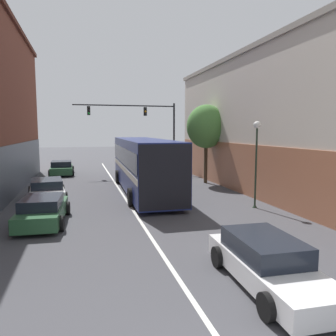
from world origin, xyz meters
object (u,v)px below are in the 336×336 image
at_px(street_lamp, 256,152).
at_px(street_tree_near, 206,127).
at_px(parked_car_left_mid, 62,168).
at_px(parked_car_left_far, 43,210).
at_px(traffic_signal_gantry, 145,122).
at_px(hatchback_foreground, 267,263).
at_px(bus, 143,162).
at_px(parked_car_left_near, 47,190).

height_order(street_lamp, street_tree_near, street_tree_near).
distance_m(parked_car_left_mid, street_lamp, 19.45).
height_order(parked_car_left_far, street_lamp, street_lamp).
distance_m(parked_car_left_far, traffic_signal_gantry, 18.25).
distance_m(hatchback_foreground, street_lamp, 9.19).
height_order(parked_car_left_mid, traffic_signal_gantry, traffic_signal_gantry).
xyz_separation_m(parked_car_left_far, street_tree_near, (10.97, 8.71, 3.73)).
bearing_deg(traffic_signal_gantry, parked_car_left_mid, 176.31).
xyz_separation_m(bus, parked_car_left_near, (-5.91, -1.19, -1.34)).
height_order(bus, street_tree_near, street_tree_near).
height_order(parked_car_left_mid, street_lamp, street_lamp).
xyz_separation_m(parked_car_left_mid, street_tree_near, (11.04, -7.79, 3.71)).
distance_m(bus, street_lamp, 7.76).
xyz_separation_m(street_lamp, street_tree_near, (0.52, 8.39, 1.38)).
bearing_deg(street_tree_near, traffic_signal_gantry, 114.56).
bearing_deg(street_lamp, traffic_signal_gantry, 100.17).
relative_size(parked_car_left_near, parked_car_left_far, 1.04).
distance_m(bus, parked_car_left_mid, 11.75).
xyz_separation_m(parked_car_left_near, parked_car_left_far, (0.30, -5.12, -0.01)).
bearing_deg(street_lamp, parked_car_left_near, 155.95).
bearing_deg(street_tree_near, bus, -155.83).
height_order(parked_car_left_near, traffic_signal_gantry, traffic_signal_gantry).
xyz_separation_m(parked_car_left_far, traffic_signal_gantry, (7.63, 16.01, 4.29)).
bearing_deg(parked_car_left_near, parked_car_left_far, 177.10).
xyz_separation_m(parked_car_left_mid, street_lamp, (10.52, -16.19, 2.33)).
relative_size(parked_car_left_near, street_lamp, 1.01).
relative_size(parked_car_left_far, traffic_signal_gantry, 0.46).
distance_m(parked_car_left_near, street_lamp, 12.00).
bearing_deg(traffic_signal_gantry, parked_car_left_far, -115.49).
xyz_separation_m(hatchback_foreground, street_tree_near, (4.65, 16.26, 3.72)).
bearing_deg(parked_car_left_mid, hatchback_foreground, -166.20).
distance_m(hatchback_foreground, parked_car_left_far, 9.84).
xyz_separation_m(parked_car_left_near, street_lamp, (10.75, -4.80, 2.33)).
relative_size(bus, parked_car_left_far, 2.97).
bearing_deg(bus, hatchback_foreground, -175.86).
distance_m(traffic_signal_gantry, street_tree_near, 8.04).
bearing_deg(parked_car_left_mid, bus, -151.93).
bearing_deg(parked_car_left_mid, traffic_signal_gantry, -94.77).
relative_size(hatchback_foreground, street_lamp, 1.02).
height_order(bus, traffic_signal_gantry, traffic_signal_gantry).
relative_size(traffic_signal_gantry, street_tree_near, 1.59).
bearing_deg(parked_car_left_near, street_tree_near, -78.59).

